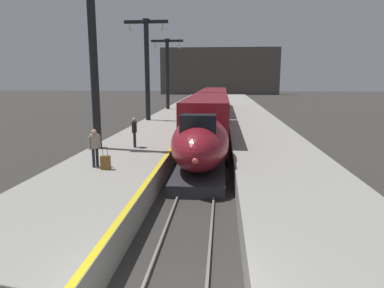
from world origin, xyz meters
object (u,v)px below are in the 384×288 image
(highspeed_train_main, at_px, (211,111))
(rolling_suitcase, at_px, (106,163))
(station_column_mid, at_px, (92,36))
(station_column_distant, at_px, (167,67))
(station_column_far, at_px, (147,60))
(passenger_mid_platform, at_px, (134,130))
(passenger_near_edge, at_px, (95,145))

(highspeed_train_main, xyz_separation_m, rolling_suitcase, (-3.94, -17.79, -0.57))
(highspeed_train_main, bearing_deg, station_column_mid, -113.92)
(highspeed_train_main, bearing_deg, station_column_distant, 115.89)
(station_column_far, height_order, passenger_mid_platform, station_column_far)
(station_column_mid, distance_m, station_column_distant, 25.47)
(station_column_distant, relative_size, passenger_near_edge, 5.12)
(highspeed_train_main, relative_size, station_column_distant, 4.39)
(station_column_mid, xyz_separation_m, station_column_distant, (-0.00, 25.46, -0.84))
(passenger_near_edge, bearing_deg, highspeed_train_main, 75.47)
(station_column_far, bearing_deg, highspeed_train_main, -1.71)
(rolling_suitcase, bearing_deg, station_column_far, 96.24)
(station_column_far, relative_size, passenger_near_edge, 5.38)
(station_column_distant, relative_size, passenger_mid_platform, 5.12)
(station_column_mid, distance_m, rolling_suitcase, 7.58)
(station_column_distant, xyz_separation_m, passenger_near_edge, (1.38, -29.58, -4.26))
(passenger_mid_platform, bearing_deg, highspeed_train_main, 73.14)
(rolling_suitcase, bearing_deg, passenger_mid_platform, 89.55)
(highspeed_train_main, height_order, station_column_far, station_column_far)
(highspeed_train_main, height_order, rolling_suitcase, highspeed_train_main)
(station_column_distant, xyz_separation_m, passenger_mid_platform, (2.00, -25.02, -4.26))
(station_column_far, xyz_separation_m, rolling_suitcase, (1.96, -17.97, -5.18))
(highspeed_train_main, height_order, station_column_distant, station_column_distant)
(station_column_distant, distance_m, passenger_near_edge, 29.91)
(station_column_mid, bearing_deg, passenger_mid_platform, 12.37)
(station_column_mid, bearing_deg, station_column_distant, 90.00)
(station_column_mid, distance_m, passenger_near_edge, 6.70)
(passenger_near_edge, height_order, passenger_mid_platform, same)
(passenger_near_edge, xyz_separation_m, rolling_suitcase, (0.58, -0.37, -0.69))
(highspeed_train_main, distance_m, passenger_mid_platform, 13.44)
(station_column_far, xyz_separation_m, station_column_distant, (-0.00, 11.98, -0.23))
(station_column_mid, xyz_separation_m, station_column_far, (0.00, 13.48, -0.60))
(passenger_near_edge, height_order, rolling_suitcase, passenger_near_edge)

